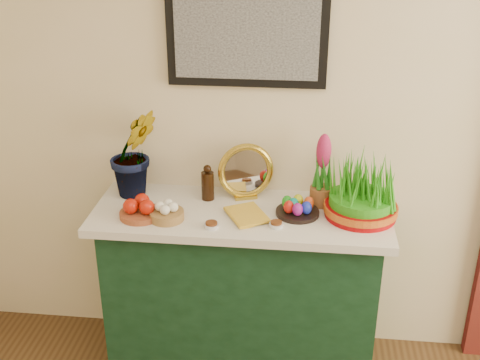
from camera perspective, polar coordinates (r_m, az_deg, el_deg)
name	(u,v)px	position (r m, az deg, el deg)	size (l,w,h in m)	color
room	(430,344)	(0.81, 17.61, -14.60)	(4.50, 4.54, 2.72)	#55391D
sideboard	(241,292)	(3.09, 0.10, -10.56)	(1.30, 0.45, 0.85)	#163C24
tablecloth	(241,214)	(2.86, 0.11, -3.24)	(1.40, 0.55, 0.04)	silver
hyacinth_green	(133,139)	(2.94, -10.09, 3.86)	(0.29, 0.25, 0.59)	#24781B
apple_bowl	(140,209)	(2.81, -9.44, -2.70)	(0.25, 0.25, 0.10)	brown
garlic_basket	(167,212)	(2.77, -6.96, -3.06)	(0.19, 0.19, 0.09)	olive
vinegar_cruet	(208,184)	(2.92, -3.09, -0.40)	(0.06, 0.06, 0.18)	black
mirror	(246,172)	(2.92, 0.56, 0.78)	(0.28, 0.15, 0.28)	gold
book	(231,217)	(2.75, -0.86, -3.57)	(0.14, 0.21, 0.03)	gold
spice_dish_left	(211,225)	(2.70, -2.72, -4.29)	(0.07, 0.07, 0.03)	silver
spice_dish_right	(276,224)	(2.70, 3.45, -4.22)	(0.06, 0.06, 0.03)	silver
egg_plate	(297,208)	(2.80, 5.45, -2.68)	(0.21, 0.21, 0.08)	black
hyacinth_pink	(322,173)	(2.86, 7.82, 0.62)	(0.11, 0.11, 0.36)	brown
wheatgrass_sabzeh	(362,192)	(2.80, 11.50, -1.14)	(0.34, 0.34, 0.28)	#980407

